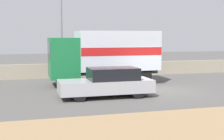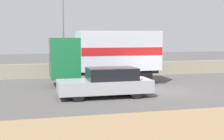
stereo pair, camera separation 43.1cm
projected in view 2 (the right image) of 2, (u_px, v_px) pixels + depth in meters
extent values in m
plane|color=#514F4C|center=(160.00, 91.00, 17.16)|extent=(80.00, 80.00, 0.00)
cube|color=gray|center=(125.00, 69.00, 23.72)|extent=(60.00, 0.35, 1.03)
cylinder|color=slate|center=(63.00, 31.00, 21.15)|extent=(0.14, 0.14, 6.74)
cube|color=#196B38|center=(64.00, 58.00, 18.75)|extent=(1.70, 2.27, 2.41)
cube|color=black|center=(50.00, 50.00, 18.50)|extent=(0.06, 1.93, 1.06)
cube|color=#2D2D33|center=(118.00, 71.00, 19.67)|extent=(5.00, 1.30, 0.25)
cube|color=silver|center=(118.00, 50.00, 19.53)|extent=(5.00, 2.37, 2.40)
cube|color=red|center=(118.00, 51.00, 19.53)|extent=(4.98, 2.39, 0.48)
cylinder|color=black|center=(66.00, 79.00, 17.95)|extent=(1.09, 0.28, 1.09)
cylinder|color=black|center=(63.00, 75.00, 19.81)|extent=(1.09, 0.28, 1.09)
cylinder|color=black|center=(144.00, 76.00, 19.10)|extent=(1.09, 0.28, 1.09)
cylinder|color=black|center=(134.00, 73.00, 20.96)|extent=(1.09, 0.28, 1.09)
cylinder|color=black|center=(128.00, 77.00, 18.86)|extent=(1.09, 0.28, 1.09)
cylinder|color=black|center=(119.00, 73.00, 20.72)|extent=(1.09, 0.28, 1.09)
cube|color=#9E9EA3|center=(104.00, 86.00, 15.28)|extent=(4.57, 1.73, 0.62)
cube|color=black|center=(112.00, 74.00, 15.30)|extent=(2.38, 1.59, 0.59)
cylinder|color=black|center=(78.00, 95.00, 14.24)|extent=(0.65, 0.20, 0.65)
cylinder|color=black|center=(74.00, 89.00, 15.67)|extent=(0.65, 0.20, 0.65)
cylinder|color=black|center=(137.00, 92.00, 14.93)|extent=(0.65, 0.20, 0.65)
cylinder|color=black|center=(128.00, 87.00, 16.37)|extent=(0.65, 0.20, 0.65)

